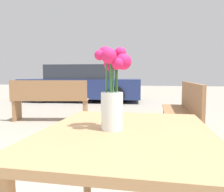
{
  "coord_description": "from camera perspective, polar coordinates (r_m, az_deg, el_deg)",
  "views": [
    {
      "loc": [
        0.12,
        -0.94,
        0.94
      ],
      "look_at": [
        -0.06,
        -0.01,
        0.85
      ],
      "focal_mm": 35.0,
      "sensor_mm": 36.0,
      "label": 1
    }
  ],
  "objects": [
    {
      "name": "table_front",
      "position": [
        1.0,
        3.8,
        -14.52
      ],
      "size": [
        0.74,
        0.92,
        0.7
      ],
      "color": "tan",
      "rests_on": "ground_plane"
    },
    {
      "name": "bench_near",
      "position": [
        3.08,
        18.11,
        -3.85
      ],
      "size": [
        0.36,
        1.64,
        0.85
      ],
      "color": "#9E7047",
      "rests_on": "ground_plane"
    },
    {
      "name": "bench_middle",
      "position": [
        4.68,
        -15.96,
        -0.8
      ],
      "size": [
        1.61,
        0.63,
        0.85
      ],
      "color": "#9E7047",
      "rests_on": "ground_plane"
    },
    {
      "name": "flower_vase",
      "position": [
        0.95,
        0.15,
        1.16
      ],
      "size": [
        0.16,
        0.15,
        0.37
      ],
      "color": "silver",
      "rests_on": "table_front"
    },
    {
      "name": "parked_car",
      "position": [
        8.32,
        -7.63,
        3.12
      ],
      "size": [
        4.45,
        2.18,
        1.33
      ],
      "color": "navy",
      "rests_on": "ground_plane"
    }
  ]
}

